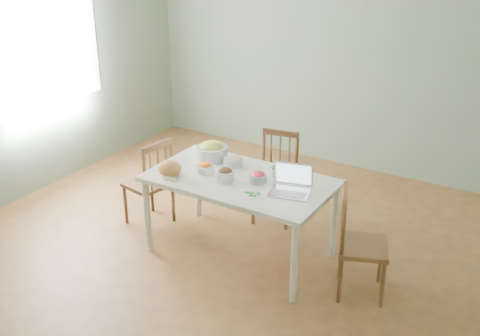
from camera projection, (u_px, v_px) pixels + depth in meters
The scene contains 19 objects.
floor at pixel (224, 252), 5.44m from camera, with size 5.00×5.00×0.00m, color brown.
wall_back at pixel (340, 55), 6.84m from camera, with size 5.00×0.00×2.70m, color #637E5E.
wall_left at pixel (20, 73), 6.09m from camera, with size 0.00×5.00×2.70m, color #637E5E.
window_left at pixel (42, 53), 6.25m from camera, with size 0.04×1.60×1.20m, color white.
dining_table at pixel (240, 217), 5.28m from camera, with size 1.61×0.90×0.75m, color white, non-canonical shape.
chair_far at pixel (275, 179), 5.83m from camera, with size 0.40×0.38×0.90m, color #502914, non-canonical shape.
chair_left at pixel (148, 182), 5.78m from camera, with size 0.40×0.38×0.90m, color #502914, non-canonical shape.
chair_right at pixel (363, 244), 4.69m from camera, with size 0.40×0.38×0.91m, color #502914, non-canonical shape.
bread_boule at pixel (170, 168), 5.16m from camera, with size 0.20×0.20×0.13m, color #A97438.
butter_stick at pixel (170, 179), 5.08m from camera, with size 0.12×0.03×0.03m, color #EDE7C4.
bowl_squash at pixel (212, 151), 5.49m from camera, with size 0.29×0.29×0.17m, color #D8CB4B, non-canonical shape.
bowl_carrot at pixel (205, 168), 5.23m from camera, with size 0.16×0.16×0.09m, color orange, non-canonical shape.
bowl_onion at pixel (233, 161), 5.37m from camera, with size 0.18×0.18×0.10m, color white, non-canonical shape.
bowl_mushroom at pixel (225, 174), 5.07m from camera, with size 0.17×0.17×0.11m, color black, non-canonical shape.
bowl_redpep at pixel (258, 177), 5.04m from camera, with size 0.15×0.15×0.09m, color red, non-canonical shape.
bowl_broccoli at pixel (277, 170), 5.18m from camera, with size 0.15×0.15×0.09m, color #296326, non-canonical shape.
flatbread at pixel (292, 172), 5.23m from camera, with size 0.18×0.18×0.02m, color #C4B685.
basil_bunch at pixel (251, 193), 4.85m from camera, with size 0.17×0.17×0.02m, color #095010, non-canonical shape.
laptop at pixel (290, 181), 4.81m from camera, with size 0.33×0.28×0.23m, color silver, non-canonical shape.
Camera 1 is at (2.57, -3.89, 2.91)m, focal length 44.10 mm.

